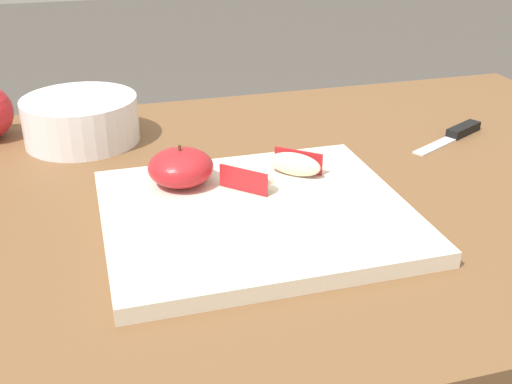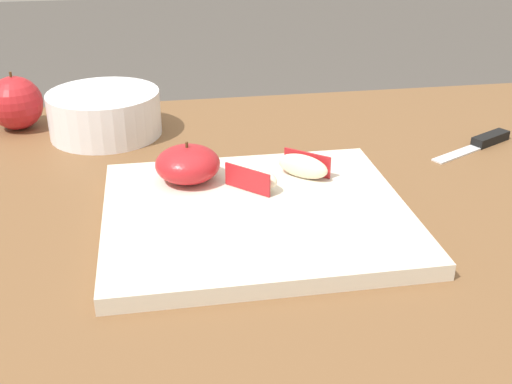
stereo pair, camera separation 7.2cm
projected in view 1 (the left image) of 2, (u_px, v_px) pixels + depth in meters
dining_table at (229, 260)px, 0.86m from camera, size 1.33×0.77×0.72m
cutting_board at (256, 215)px, 0.74m from camera, size 0.35×0.31×0.02m
apple_half_skin_up at (180, 166)px, 0.78m from camera, size 0.08×0.08×0.05m
apple_wedge_middle at (248, 176)px, 0.77m from camera, size 0.07×0.06×0.03m
apple_wedge_left at (295, 164)px, 0.81m from camera, size 0.07×0.06×0.03m
paring_knife at (459, 132)px, 0.99m from camera, size 0.15×0.09×0.01m
ceramic_fruit_bowl at (81, 118)px, 0.95m from camera, size 0.17×0.17×0.07m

